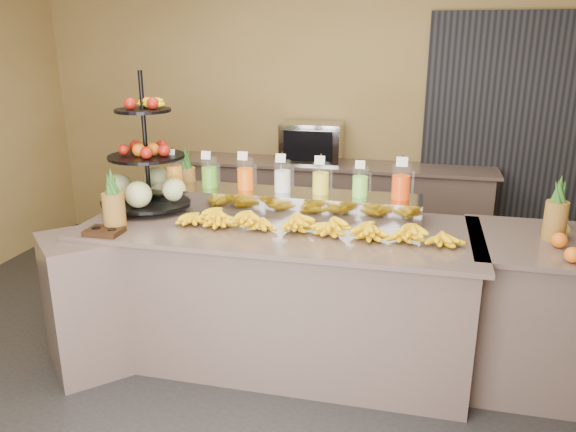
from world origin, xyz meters
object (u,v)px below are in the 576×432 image
(pitcher_tray, at_px, (283,202))
(banana_heap, at_px, (313,221))
(fruit_stand, at_px, (154,175))
(oven_warmer, at_px, (312,142))
(condiment_caddy, at_px, (104,231))

(pitcher_tray, distance_m, banana_heap, 0.43)
(fruit_stand, distance_m, oven_warmer, 1.92)
(fruit_stand, relative_size, condiment_caddy, 4.39)
(pitcher_tray, bearing_deg, condiment_caddy, -144.60)
(pitcher_tray, distance_m, oven_warmer, 1.68)
(condiment_caddy, bearing_deg, banana_heap, 15.62)
(oven_warmer, bearing_deg, banana_heap, -79.55)
(pitcher_tray, bearing_deg, fruit_stand, -174.28)
(fruit_stand, height_order, condiment_caddy, fruit_stand)
(pitcher_tray, bearing_deg, oven_warmer, 94.23)
(pitcher_tray, height_order, banana_heap, same)
(pitcher_tray, relative_size, banana_heap, 1.03)
(banana_heap, relative_size, condiment_caddy, 8.44)
(oven_warmer, bearing_deg, condiment_caddy, -110.15)
(condiment_caddy, distance_m, oven_warmer, 2.49)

